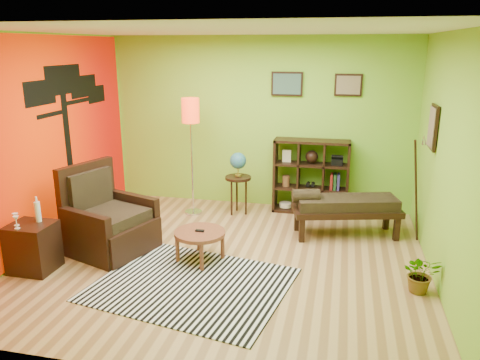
% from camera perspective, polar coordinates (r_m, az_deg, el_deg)
% --- Properties ---
extents(ground, '(5.00, 5.00, 0.00)m').
position_cam_1_polar(ground, '(6.08, -1.69, -9.61)').
color(ground, tan).
rests_on(ground, ground).
extents(room_shell, '(5.04, 4.54, 2.82)m').
position_cam_1_polar(room_shell, '(5.58, -2.74, 7.45)').
color(room_shell, '#82C330').
rests_on(room_shell, ground).
extents(zebra_rug, '(2.39, 2.04, 0.01)m').
position_cam_1_polar(zebra_rug, '(5.51, -5.90, -12.53)').
color(zebra_rug, silver).
rests_on(zebra_rug, ground).
extents(coffee_table, '(0.64, 0.64, 0.41)m').
position_cam_1_polar(coffee_table, '(5.93, -4.92, -6.75)').
color(coffee_table, brown).
rests_on(coffee_table, ground).
extents(armchair, '(1.19, 1.18, 1.15)m').
position_cam_1_polar(armchair, '(6.47, -15.83, -5.27)').
color(armchair, black).
rests_on(armchair, ground).
extents(side_cabinet, '(0.50, 0.46, 0.91)m').
position_cam_1_polar(side_cabinet, '(6.21, -23.92, -7.44)').
color(side_cabinet, black).
rests_on(side_cabinet, ground).
extents(floor_lamp, '(0.28, 0.28, 1.87)m').
position_cam_1_polar(floor_lamp, '(7.32, -6.02, 7.15)').
color(floor_lamp, silver).
rests_on(floor_lamp, ground).
extents(globe_table, '(0.42, 0.42, 1.01)m').
position_cam_1_polar(globe_table, '(7.42, -0.23, 1.50)').
color(globe_table, black).
rests_on(globe_table, ground).
extents(cube_shelf, '(1.20, 0.35, 1.20)m').
position_cam_1_polar(cube_shelf, '(7.63, 8.74, 0.41)').
color(cube_shelf, black).
rests_on(cube_shelf, ground).
extents(bench, '(1.59, 0.90, 0.70)m').
position_cam_1_polar(bench, '(6.81, 12.52, -3.09)').
color(bench, black).
rests_on(bench, ground).
extents(potted_plant, '(0.42, 0.46, 0.35)m').
position_cam_1_polar(potted_plant, '(5.63, 21.16, -11.03)').
color(potted_plant, '#26661E').
rests_on(potted_plant, ground).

